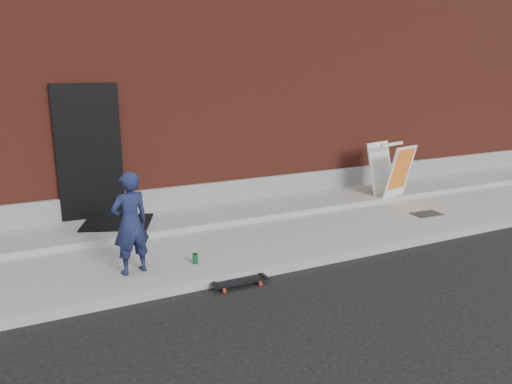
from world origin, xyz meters
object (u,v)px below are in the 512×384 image
child (130,223)px  soda_can (195,259)px  skateboard (240,282)px  pizza_sign (391,169)px

child → soda_can: (0.84, -0.07, -0.61)m
child → skateboard: child is taller
child → soda_can: size_ratio=9.74×
soda_can → child: bearing=175.4°
skateboard → pizza_sign: pizza_sign is taller
skateboard → soda_can: soda_can is taller
pizza_sign → soda_can: 4.88m
child → pizza_sign: (5.47, 1.37, -0.05)m
skateboard → soda_can: (-0.39, 0.66, 0.15)m
child → soda_can: 1.04m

